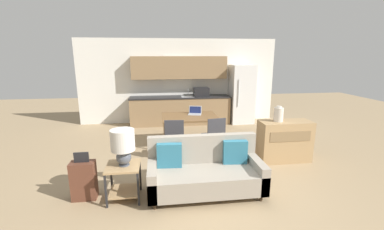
% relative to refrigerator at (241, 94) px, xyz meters
% --- Properties ---
extents(ground_plane, '(20.00, 20.00, 0.00)m').
position_rel_refrigerator_xyz_m(ground_plane, '(-2.00, -4.23, -0.94)').
color(ground_plane, '#9E8460').
extents(wall_back, '(6.40, 0.07, 2.70)m').
position_rel_refrigerator_xyz_m(wall_back, '(-2.00, 0.40, 0.41)').
color(wall_back, silver).
rests_on(wall_back, ground_plane).
extents(kitchen_counter, '(3.19, 0.65, 2.15)m').
position_rel_refrigerator_xyz_m(kitchen_counter, '(-1.99, 0.10, -0.10)').
color(kitchen_counter, '#8E704C').
rests_on(kitchen_counter, ground_plane).
extents(refrigerator, '(0.73, 0.72, 1.88)m').
position_rel_refrigerator_xyz_m(refrigerator, '(0.00, 0.00, 0.00)').
color(refrigerator, white).
rests_on(refrigerator, ground_plane).
extents(dining_table, '(1.34, 0.99, 0.74)m').
position_rel_refrigerator_xyz_m(dining_table, '(-1.95, -1.96, -0.27)').
color(dining_table, brown).
rests_on(dining_table, ground_plane).
extents(couch, '(1.83, 0.80, 0.90)m').
position_rel_refrigerator_xyz_m(couch, '(-1.99, -4.20, -0.60)').
color(couch, '#3D2D1E').
rests_on(couch, ground_plane).
extents(side_table, '(0.50, 0.50, 0.56)m').
position_rel_refrigerator_xyz_m(side_table, '(-3.27, -4.26, -0.56)').
color(side_table, tan).
rests_on(side_table, ground_plane).
extents(table_lamp, '(0.36, 0.36, 0.57)m').
position_rel_refrigerator_xyz_m(table_lamp, '(-3.25, -4.26, -0.04)').
color(table_lamp, '#4C515B').
rests_on(table_lamp, side_table).
extents(credenza, '(1.08, 0.46, 0.86)m').
position_rel_refrigerator_xyz_m(credenza, '(-0.09, -3.18, -0.51)').
color(credenza, tan).
rests_on(credenza, ground_plane).
extents(vase, '(0.19, 0.19, 0.32)m').
position_rel_refrigerator_xyz_m(vase, '(-0.26, -3.16, 0.07)').
color(vase, beige).
rests_on(vase, credenza).
extents(dining_chair_near_right, '(0.47, 0.47, 0.90)m').
position_rel_refrigerator_xyz_m(dining_chair_near_right, '(-1.52, -2.79, -0.43)').
color(dining_chair_near_right, '#38383D').
rests_on(dining_chair_near_right, ground_plane).
extents(dining_chair_near_left, '(0.45, 0.45, 0.90)m').
position_rel_refrigerator_xyz_m(dining_chair_near_left, '(-2.39, -2.81, -0.43)').
color(dining_chair_near_left, '#38383D').
rests_on(dining_chair_near_left, ground_plane).
extents(laptop, '(0.38, 0.33, 0.20)m').
position_rel_refrigerator_xyz_m(laptop, '(-1.79, -1.76, -0.16)').
color(laptop, '#B7BABC').
rests_on(laptop, dining_table).
extents(suitcase, '(0.36, 0.22, 0.77)m').
position_rel_refrigerator_xyz_m(suitcase, '(-3.89, -4.18, -0.63)').
color(suitcase, brown).
rests_on(suitcase, ground_plane).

